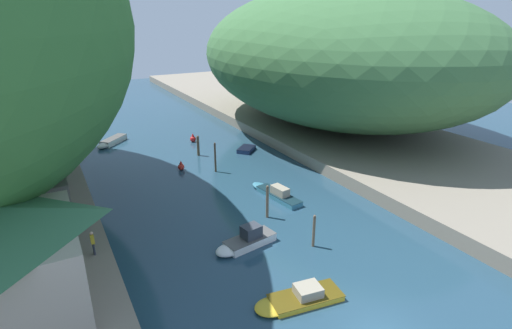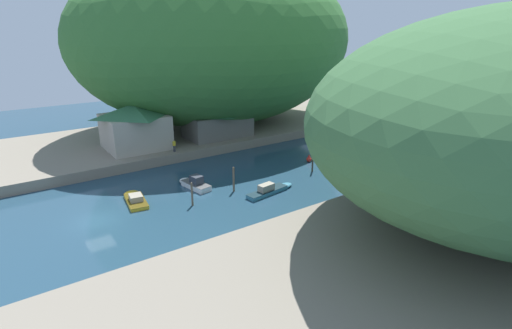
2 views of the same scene
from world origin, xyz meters
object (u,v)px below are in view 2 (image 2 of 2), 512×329
(boathouse_shed, at_px, (218,121))
(person_on_quay, at_px, (174,145))
(boat_cabin_cruiser, at_px, (271,190))
(channel_buoy_near, at_px, (380,156))
(boat_mid_channel, at_px, (135,199))
(boat_moored_right, at_px, (348,137))
(boat_open_rowboat, at_px, (194,183))
(channel_buoy_far, at_px, (309,159))
(waterfront_building, at_px, (135,125))
(boat_small_dinghy, at_px, (376,177))

(boathouse_shed, height_order, person_on_quay, boathouse_shed)
(boat_cabin_cruiser, relative_size, channel_buoy_near, 5.63)
(boat_mid_channel, bearing_deg, boat_moored_right, 14.67)
(boathouse_shed, height_order, boat_open_rowboat, boathouse_shed)
(boat_moored_right, xyz_separation_m, boat_mid_channel, (4.32, -36.99, -0.06))
(boat_moored_right, relative_size, person_on_quay, 2.81)
(boat_open_rowboat, relative_size, person_on_quay, 3.00)
(boat_cabin_cruiser, height_order, channel_buoy_far, boat_cabin_cruiser)
(channel_buoy_near, bearing_deg, boat_cabin_cruiser, -87.55)
(waterfront_building, height_order, boat_open_rowboat, waterfront_building)
(boat_moored_right, xyz_separation_m, boat_cabin_cruiser, (10.69, -23.73, 0.01))
(boathouse_shed, xyz_separation_m, boat_open_rowboat, (13.63, -10.99, -3.26))
(waterfront_building, distance_m, boat_moored_right, 33.52)
(boat_open_rowboat, relative_size, channel_buoy_near, 4.32)
(boathouse_shed, bearing_deg, boat_cabin_cruiser, -13.04)
(boathouse_shed, xyz_separation_m, channel_buoy_far, (14.49, 5.99, -3.30))
(boat_moored_right, height_order, boat_small_dinghy, boat_moored_right)
(boat_moored_right, relative_size, channel_buoy_far, 4.40)
(boat_open_rowboat, height_order, person_on_quay, person_on_quay)
(waterfront_building, distance_m, person_on_quay, 6.39)
(channel_buoy_near, relative_size, channel_buoy_far, 1.09)
(waterfront_building, height_order, boat_moored_right, waterfront_building)
(channel_buoy_far, bearing_deg, person_on_quay, -126.26)
(channel_buoy_near, bearing_deg, boat_moored_right, 157.38)
(boat_cabin_cruiser, relative_size, person_on_quay, 3.92)
(boat_open_rowboat, distance_m, person_on_quay, 10.42)
(boat_small_dinghy, bearing_deg, waterfront_building, -92.63)
(boathouse_shed, height_order, boat_mid_channel, boathouse_shed)
(waterfront_building, bearing_deg, boat_small_dinghy, 39.67)
(waterfront_building, relative_size, boathouse_shed, 0.83)
(boat_cabin_cruiser, distance_m, boat_mid_channel, 14.71)
(waterfront_building, xyz_separation_m, boat_open_rowboat, (14.84, 1.46, -4.07))
(waterfront_building, distance_m, boat_small_dinghy, 32.96)
(boat_open_rowboat, distance_m, channel_buoy_far, 17.00)
(boat_moored_right, height_order, channel_buoy_far, channel_buoy_far)
(waterfront_building, relative_size, boat_small_dinghy, 2.52)
(boat_moored_right, bearing_deg, boat_small_dinghy, -171.90)
(boat_moored_right, height_order, boat_mid_channel, boat_mid_channel)
(boat_open_rowboat, relative_size, boat_small_dinghy, 1.47)
(waterfront_building, height_order, boat_cabin_cruiser, waterfront_building)
(boat_open_rowboat, height_order, channel_buoy_near, boat_open_rowboat)
(waterfront_building, distance_m, boat_cabin_cruiser, 23.01)
(boat_moored_right, relative_size, channel_buoy_near, 4.04)
(channel_buoy_near, distance_m, person_on_quay, 28.56)
(boat_open_rowboat, bearing_deg, boat_small_dinghy, -37.28)
(channel_buoy_near, bearing_deg, boat_mid_channel, -99.55)
(boat_small_dinghy, bearing_deg, person_on_quay, -91.96)
(person_on_quay, bearing_deg, channel_buoy_near, -34.59)
(boat_cabin_cruiser, height_order, channel_buoy_near, boat_cabin_cruiser)
(boat_open_rowboat, xyz_separation_m, person_on_quay, (-10.03, 2.12, 1.83))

